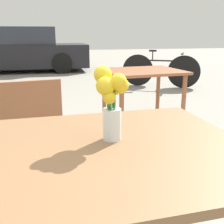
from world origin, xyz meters
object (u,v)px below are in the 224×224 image
object	(u,v)px
bicycle	(160,70)
table_back	(142,80)
parked_car	(17,51)
table_front	(119,168)
flower_vase	(111,100)

from	to	relation	value
bicycle	table_back	bearing A→B (deg)	-116.67
bicycle	parked_car	size ratio (longest dim) A/B	0.35
table_front	table_back	world-z (taller)	table_front
table_back	bicycle	distance (m)	3.11
table_front	bicycle	distance (m)	5.40
flower_vase	parked_car	xyz separation A→B (m)	(-1.09, 8.45, -0.27)
table_back	bicycle	size ratio (longest dim) A/B	0.62
bicycle	parked_car	xyz separation A→B (m)	(-3.34, 3.60, 0.27)
flower_vase	bicycle	xyz separation A→B (m)	(2.25, 4.85, -0.55)
table_front	bicycle	size ratio (longest dim) A/B	0.66
flower_vase	bicycle	world-z (taller)	flower_vase
bicycle	flower_vase	bearing A→B (deg)	-114.87
table_front	parked_car	size ratio (longest dim) A/B	0.23
flower_vase	table_back	xyz separation A→B (m)	(0.86, 2.09, -0.28)
flower_vase	table_back	distance (m)	2.27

